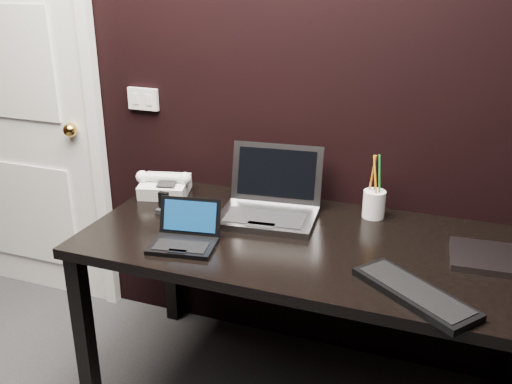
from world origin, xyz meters
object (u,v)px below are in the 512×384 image
at_px(desk, 310,258).
at_px(ext_keyboard, 414,293).
at_px(silver_laptop, 270,205).
at_px(door, 17,103).
at_px(desk_phone, 165,185).
at_px(pen_cup, 374,203).
at_px(closed_laptop, 499,259).
at_px(mobile_phone, 163,205).
at_px(netbook, 185,237).

bearing_deg(desk, ext_keyboard, -33.78).
distance_m(silver_laptop, ext_keyboard, 0.75).
bearing_deg(desk, door, 167.18).
relative_size(silver_laptop, desk_phone, 1.64).
bearing_deg(pen_cup, closed_laptop, -25.89).
height_order(desk, mobile_phone, mobile_phone).
height_order(netbook, desk_phone, netbook).
xyz_separation_m(desk, netbook, (-0.42, -0.20, 0.11)).
bearing_deg(door, pen_cup, -2.59).
bearing_deg(door, netbook, -25.05).
height_order(netbook, ext_keyboard, netbook).
height_order(desk, pen_cup, pen_cup).
bearing_deg(desk_phone, closed_laptop, -5.93).
distance_m(door, pen_cup, 1.84).
bearing_deg(desk, netbook, -154.60).
bearing_deg(desk, silver_laptop, 145.28).
relative_size(ext_keyboard, pen_cup, 1.57).
xyz_separation_m(door, desk, (1.65, -0.38, -0.38)).
bearing_deg(desk_phone, silver_laptop, -6.32).
distance_m(desk, desk_phone, 0.77).
height_order(door, mobile_phone, door).
bearing_deg(closed_laptop, silver_laptop, 174.30).
distance_m(door, ext_keyboard, 2.17).
xyz_separation_m(netbook, silver_laptop, (0.20, 0.35, 0.02)).
distance_m(door, silver_laptop, 1.47).
bearing_deg(door, desk_phone, -10.37).
distance_m(desk, closed_laptop, 0.66).
bearing_deg(silver_laptop, ext_keyboard, -34.11).
xyz_separation_m(door, desk_phone, (0.92, -0.17, -0.26)).
height_order(door, closed_laptop, door).
xyz_separation_m(desk_phone, pen_cup, (0.91, 0.09, 0.02)).
distance_m(netbook, ext_keyboard, 0.82).
distance_m(silver_laptop, closed_laptop, 0.87).
bearing_deg(desk, desk_phone, 164.16).
xyz_separation_m(desk, ext_keyboard, (0.40, -0.27, 0.09)).
bearing_deg(silver_laptop, closed_laptop, -5.70).
xyz_separation_m(door, netbook, (1.23, -0.57, -0.27)).
relative_size(door, desk, 1.26).
bearing_deg(mobile_phone, ext_keyboard, -16.16).
height_order(desk, silver_laptop, silver_laptop).
bearing_deg(closed_laptop, mobile_phone, -178.63).
bearing_deg(ext_keyboard, mobile_phone, 163.84).
relative_size(closed_laptop, desk_phone, 1.32).
relative_size(silver_laptop, closed_laptop, 1.24).
bearing_deg(pen_cup, netbook, -140.52).
bearing_deg(desk, closed_laptop, 5.61).
bearing_deg(pen_cup, mobile_phone, -162.34).
relative_size(door, desk_phone, 8.41).
bearing_deg(mobile_phone, netbook, -46.77).
height_order(closed_laptop, desk_phone, desk_phone).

